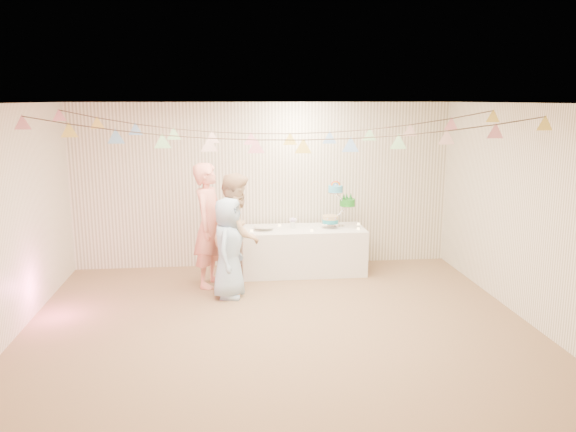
{
  "coord_description": "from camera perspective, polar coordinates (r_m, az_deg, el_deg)",
  "views": [
    {
      "loc": [
        -0.57,
        -6.31,
        2.64
      ],
      "look_at": [
        0.2,
        0.8,
        1.15
      ],
      "focal_mm": 35.0,
      "sensor_mm": 36.0,
      "label": 1
    }
  ],
  "objects": [
    {
      "name": "person_adult_b",
      "position": [
        7.79,
        -5.18,
        -1.7
      ],
      "size": [
        0.76,
        0.91,
        1.66
      ],
      "primitive_type": "imported",
      "rotation": [
        0.0,
        0.0,
        1.4
      ],
      "color": "tan",
      "rests_on": "floor"
    },
    {
      "name": "person_adult_a",
      "position": [
        8.03,
        -7.98,
        -0.93
      ],
      "size": [
        0.62,
        0.75,
        1.78
      ],
      "primitive_type": "imported",
      "rotation": [
        0.0,
        0.0,
        1.23
      ],
      "color": "#FA9582",
      "rests_on": "floor"
    },
    {
      "name": "tealight_3",
      "position": [
        8.86,
        3.61,
        -0.78
      ],
      "size": [
        0.04,
        0.04,
        0.03
      ],
      "primitive_type": "cylinder",
      "color": "#FFD88C",
      "rests_on": "table"
    },
    {
      "name": "posy",
      "position": [
        8.6,
        0.5,
        -0.39
      ],
      "size": [
        0.14,
        0.14,
        0.16
      ],
      "primitive_type": null,
      "color": "white",
      "rests_on": "table"
    },
    {
      "name": "cake_bottom",
      "position": [
        8.62,
        4.21,
        -0.34
      ],
      "size": [
        0.31,
        0.31,
        0.15
      ],
      "primitive_type": null,
      "color": "teal",
      "rests_on": "cake_stand"
    },
    {
      "name": "bunting_front",
      "position": [
        6.15,
        -0.87,
        8.78
      ],
      "size": [
        5.6,
        0.9,
        0.36
      ],
      "primitive_type": null,
      "color": "#72A5E5",
      "rests_on": "ceiling"
    },
    {
      "name": "cake_stand",
      "position": [
        8.66,
        5.14,
        1.38
      ],
      "size": [
        0.6,
        0.35,
        0.67
      ],
      "primitive_type": null,
      "color": "silver",
      "rests_on": "table"
    },
    {
      "name": "back_wall",
      "position": [
        8.93,
        -2.45,
        3.13
      ],
      "size": [
        6.0,
        6.0,
        0.0
      ],
      "primitive_type": "plane",
      "color": "white",
      "rests_on": "ground"
    },
    {
      "name": "cake_middle",
      "position": [
        8.78,
        6.18,
        1.64
      ],
      "size": [
        0.27,
        0.27,
        0.22
      ],
      "primitive_type": null,
      "color": "#1D8620",
      "rests_on": "cake_stand"
    },
    {
      "name": "platter",
      "position": [
        8.48,
        -2.48,
        -1.06
      ],
      "size": [
        0.3,
        0.3,
        0.02
      ],
      "primitive_type": "cylinder",
      "color": "white",
      "rests_on": "table"
    },
    {
      "name": "tealight_2",
      "position": [
        8.4,
        2.44,
        -1.47
      ],
      "size": [
        0.04,
        0.04,
        0.03
      ],
      "primitive_type": "cylinder",
      "color": "#FFD88C",
      "rests_on": "table"
    },
    {
      "name": "tealight_0",
      "position": [
        8.38,
        -3.73,
        -1.51
      ],
      "size": [
        0.04,
        0.04,
        0.03
      ],
      "primitive_type": "cylinder",
      "color": "#FFD88C",
      "rests_on": "table"
    },
    {
      "name": "cake_top_tier",
      "position": [
        8.57,
        4.82,
        3.25
      ],
      "size": [
        0.25,
        0.25,
        0.19
      ],
      "primitive_type": null,
      "color": "#42A7D1",
      "rests_on": "cake_stand"
    },
    {
      "name": "tealight_4",
      "position": [
        8.57,
        7.16,
        -1.28
      ],
      "size": [
        0.04,
        0.04,
        0.03
      ],
      "primitive_type": "cylinder",
      "color": "#FFD88C",
      "rests_on": "table"
    },
    {
      "name": "bunting_back",
      "position": [
        7.44,
        -1.8,
        9.53
      ],
      "size": [
        5.6,
        1.1,
        0.4
      ],
      "primitive_type": null,
      "color": "pink",
      "rests_on": "ceiling"
    },
    {
      "name": "table",
      "position": [
        8.69,
        1.55,
        -3.51
      ],
      "size": [
        1.87,
        0.75,
        0.7
      ],
      "primitive_type": "cube",
      "color": "white",
      "rests_on": "floor"
    },
    {
      "name": "tealight_1",
      "position": [
        8.73,
        -0.88,
        -0.95
      ],
      "size": [
        0.04,
        0.04,
        0.03
      ],
      "primitive_type": "cylinder",
      "color": "#FFD88C",
      "rests_on": "table"
    },
    {
      "name": "ceiling",
      "position": [
        6.34,
        -1.04,
        11.4
      ],
      "size": [
        6.0,
        6.0,
        0.0
      ],
      "primitive_type": "plane",
      "color": "white",
      "rests_on": "ground"
    },
    {
      "name": "floor",
      "position": [
        6.87,
        -0.96,
        -10.85
      ],
      "size": [
        6.0,
        6.0,
        0.0
      ],
      "primitive_type": "plane",
      "color": "brown",
      "rests_on": "ground"
    },
    {
      "name": "tealight_5",
      "position": [
        8.9,
        7.18,
        -0.79
      ],
      "size": [
        0.04,
        0.04,
        0.03
      ],
      "primitive_type": "cylinder",
      "color": "#FFD88C",
      "rests_on": "table"
    },
    {
      "name": "right_wall",
      "position": [
        7.37,
        22.91,
        0.35
      ],
      "size": [
        5.0,
        5.0,
        0.0
      ],
      "primitive_type": "plane",
      "color": "white",
      "rests_on": "ground"
    },
    {
      "name": "front_wall",
      "position": [
        4.08,
        2.18,
        -7.43
      ],
      "size": [
        6.0,
        6.0,
        0.0
      ],
      "primitive_type": "plane",
      "color": "white",
      "rests_on": "ground"
    },
    {
      "name": "person_child",
      "position": [
        7.58,
        -6.06,
        -3.24
      ],
      "size": [
        0.6,
        0.76,
        1.37
      ],
      "primitive_type": "imported",
      "rotation": [
        0.0,
        0.0,
        1.29
      ],
      "color": "#9DBFDF",
      "rests_on": "floor"
    },
    {
      "name": "left_wall",
      "position": [
        6.9,
        -26.68,
        -0.71
      ],
      "size": [
        5.0,
        5.0,
        0.0
      ],
      "primitive_type": "plane",
      "color": "white",
      "rests_on": "ground"
    }
  ]
}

